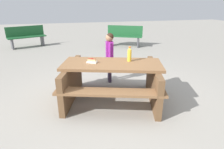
{
  "coord_description": "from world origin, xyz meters",
  "views": [
    {
      "loc": [
        0.81,
        3.25,
        1.8
      ],
      "look_at": [
        0.0,
        0.0,
        0.52
      ],
      "focal_mm": 30.82,
      "sensor_mm": 36.0,
      "label": 1
    }
  ],
  "objects_px": {
    "soda_bottle": "(129,54)",
    "child_in_coat": "(110,51)",
    "park_bench_mid": "(27,36)",
    "hotdog_tray": "(92,61)",
    "picnic_table": "(112,78)",
    "park_bench_near": "(124,36)"
  },
  "relations": [
    {
      "from": "soda_bottle",
      "to": "park_bench_near",
      "type": "relative_size",
      "value": 0.18
    },
    {
      "from": "hotdog_tray",
      "to": "park_bench_mid",
      "type": "relative_size",
      "value": 0.14
    },
    {
      "from": "park_bench_near",
      "to": "soda_bottle",
      "type": "bearing_deg",
      "value": 73.49
    },
    {
      "from": "park_bench_mid",
      "to": "child_in_coat",
      "type": "bearing_deg",
      "value": 118.95
    },
    {
      "from": "hotdog_tray",
      "to": "child_in_coat",
      "type": "distance_m",
      "value": 0.97
    },
    {
      "from": "soda_bottle",
      "to": "park_bench_mid",
      "type": "height_order",
      "value": "soda_bottle"
    },
    {
      "from": "park_bench_near",
      "to": "park_bench_mid",
      "type": "relative_size",
      "value": 0.99
    },
    {
      "from": "soda_bottle",
      "to": "hotdog_tray",
      "type": "xyz_separation_m",
      "value": [
        0.69,
        -0.07,
        -0.1
      ]
    },
    {
      "from": "soda_bottle",
      "to": "child_in_coat",
      "type": "height_order",
      "value": "child_in_coat"
    },
    {
      "from": "picnic_table",
      "to": "hotdog_tray",
      "type": "xyz_separation_m",
      "value": [
        0.35,
        -0.11,
        0.34
      ]
    },
    {
      "from": "soda_bottle",
      "to": "child_in_coat",
      "type": "bearing_deg",
      "value": -79.15
    },
    {
      "from": "picnic_table",
      "to": "child_in_coat",
      "type": "relative_size",
      "value": 1.86
    },
    {
      "from": "child_in_coat",
      "to": "soda_bottle",
      "type": "bearing_deg",
      "value": 100.85
    },
    {
      "from": "soda_bottle",
      "to": "child_in_coat",
      "type": "xyz_separation_m",
      "value": [
        0.17,
        -0.89,
        -0.14
      ]
    },
    {
      "from": "child_in_coat",
      "to": "park_bench_mid",
      "type": "relative_size",
      "value": 0.75
    },
    {
      "from": "picnic_table",
      "to": "park_bench_near",
      "type": "relative_size",
      "value": 1.4
    },
    {
      "from": "picnic_table",
      "to": "park_bench_near",
      "type": "distance_m",
      "value": 4.91
    },
    {
      "from": "park_bench_near",
      "to": "park_bench_mid",
      "type": "xyz_separation_m",
      "value": [
        4.02,
        -0.82,
        0.0
      ]
    },
    {
      "from": "picnic_table",
      "to": "park_bench_near",
      "type": "xyz_separation_m",
      "value": [
        -1.7,
        -4.6,
        0.0
      ]
    },
    {
      "from": "child_in_coat",
      "to": "park_bench_mid",
      "type": "height_order",
      "value": "child_in_coat"
    },
    {
      "from": "picnic_table",
      "to": "park_bench_mid",
      "type": "bearing_deg",
      "value": -66.86
    },
    {
      "from": "picnic_table",
      "to": "hotdog_tray",
      "type": "height_order",
      "value": "hotdog_tray"
    }
  ]
}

